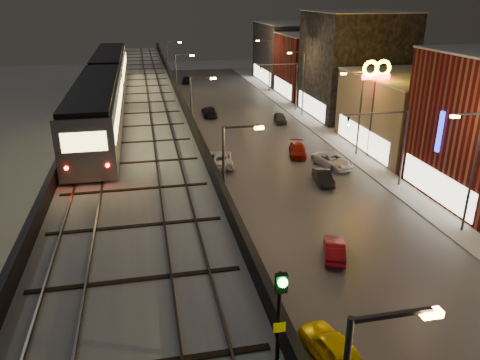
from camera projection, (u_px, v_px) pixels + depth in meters
road_surface at (262, 149)px, 52.59m from camera, size 17.00×120.00×0.06m
sidewalk_right at (345, 143)px, 54.49m from camera, size 4.00×120.00×0.14m
under_viaduct_pavement at (140, 157)px, 50.01m from camera, size 11.00×120.00×0.06m
elevated_viaduct at (136, 113)px, 45.07m from camera, size 9.00×100.00×6.30m
viaduct_trackbed at (135, 105)px, 44.89m from camera, size 8.40×100.00×0.32m
viaduct_parapet_streetside at (180, 98)px, 45.58m from camera, size 0.30×100.00×1.10m
viaduct_parapet_far at (87, 102)px, 43.92m from camera, size 0.30×100.00×1.10m
building_c at (414, 113)px, 51.52m from camera, size 12.20×15.20×8.16m
building_d at (355, 65)px, 64.94m from camera, size 12.20×13.20×14.16m
building_e at (318, 65)px, 78.40m from camera, size 12.20×12.20×10.16m
building_f at (292, 53)px, 90.94m from camera, size 12.20×16.20×11.16m
streetlight_left_1 at (228, 184)px, 29.16m from camera, size 2.57×0.28×9.00m
streetlight_right_1 at (471, 165)px, 32.44m from camera, size 2.56×0.28×9.00m
streetlight_left_2 at (194, 116)px, 45.51m from camera, size 2.57×0.28×9.00m
streetlight_right_2 at (358, 108)px, 48.79m from camera, size 2.56×0.28×9.00m
streetlight_left_3 at (178, 83)px, 61.86m from camera, size 2.57×0.28×9.00m
streetlight_right_3 at (302, 79)px, 65.14m from camera, size 2.56×0.28×9.00m
streetlight_left_4 at (169, 65)px, 78.21m from camera, size 2.57×0.28×9.00m
streetlight_right_4 at (268, 62)px, 81.50m from camera, size 2.56×0.28×9.00m
traffic_light_rig_a at (393, 139)px, 40.72m from camera, size 6.10×0.34×7.00m
traffic_light_rig_b at (289, 81)px, 67.97m from camera, size 6.10×0.34×7.00m
subway_train at (105, 85)px, 42.65m from camera, size 3.21×38.79×3.84m
rail_signal at (280, 302)px, 12.37m from camera, size 0.35×0.43×2.99m
car_taxi at (333, 349)px, 22.00m from camera, size 2.52×4.59×1.48m
car_near_white at (334, 250)px, 30.78m from camera, size 2.46×3.91×1.22m
car_mid_silver at (220, 159)px, 47.34m from camera, size 2.98×5.36×1.42m
car_mid_dark at (209, 112)px, 66.39m from camera, size 2.02×4.74×1.36m
car_far_white at (187, 80)px, 90.73m from camera, size 2.27×4.37×1.42m
car_onc_silver at (323, 178)px, 42.79m from camera, size 1.72×3.87×1.23m
car_onc_dark at (332, 161)px, 46.90m from camera, size 3.52×5.19×1.32m
car_onc_white at (297, 150)px, 50.23m from camera, size 2.78×4.58×1.24m
car_onc_red at (280, 118)px, 63.07m from camera, size 2.05×3.94×1.28m
sign_mcdonalds at (376, 79)px, 47.23m from camera, size 3.01×0.47×10.16m
sign_carwash at (445, 139)px, 37.87m from camera, size 1.48×0.35×7.67m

